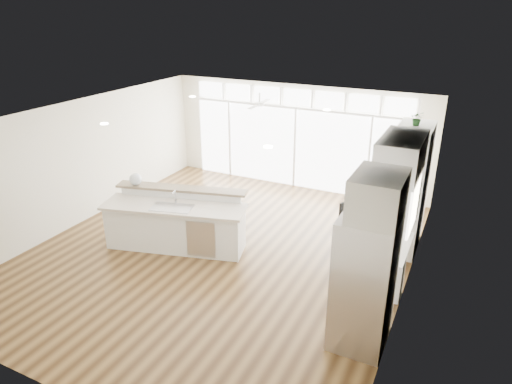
% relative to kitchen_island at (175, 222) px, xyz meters
% --- Properties ---
extents(floor, '(7.00, 8.00, 0.02)m').
position_rel_kitchen_island_xyz_m(floor, '(0.89, 0.25, -0.57)').
color(floor, '#442C15').
rests_on(floor, ground).
extents(ceiling, '(7.00, 8.00, 0.02)m').
position_rel_kitchen_island_xyz_m(ceiling, '(0.89, 0.25, 2.14)').
color(ceiling, white).
rests_on(ceiling, wall_back).
extents(wall_back, '(7.00, 0.04, 2.70)m').
position_rel_kitchen_island_xyz_m(wall_back, '(0.89, 4.25, 0.79)').
color(wall_back, silver).
rests_on(wall_back, floor).
extents(wall_front, '(7.00, 0.04, 2.70)m').
position_rel_kitchen_island_xyz_m(wall_front, '(0.89, -3.75, 0.79)').
color(wall_front, silver).
rests_on(wall_front, floor).
extents(wall_left, '(0.04, 8.00, 2.70)m').
position_rel_kitchen_island_xyz_m(wall_left, '(-2.61, 0.25, 0.79)').
color(wall_left, silver).
rests_on(wall_left, floor).
extents(wall_right, '(0.04, 8.00, 2.70)m').
position_rel_kitchen_island_xyz_m(wall_right, '(4.39, 0.25, 0.79)').
color(wall_right, silver).
rests_on(wall_right, floor).
extents(glass_wall, '(5.80, 0.06, 2.08)m').
position_rel_kitchen_island_xyz_m(glass_wall, '(0.89, 4.19, 0.49)').
color(glass_wall, silver).
rests_on(glass_wall, wall_back).
extents(transom_row, '(5.90, 0.06, 0.40)m').
position_rel_kitchen_island_xyz_m(transom_row, '(0.89, 4.19, 1.82)').
color(transom_row, silver).
rests_on(transom_row, wall_back).
extents(desk_window, '(0.04, 0.85, 0.85)m').
position_rel_kitchen_island_xyz_m(desk_window, '(4.35, 0.55, 0.99)').
color(desk_window, white).
rests_on(desk_window, wall_right).
extents(ceiling_fan, '(1.16, 1.16, 0.32)m').
position_rel_kitchen_island_xyz_m(ceiling_fan, '(0.39, 3.05, 1.92)').
color(ceiling_fan, white).
rests_on(ceiling_fan, ceiling).
extents(recessed_lights, '(3.40, 3.00, 0.02)m').
position_rel_kitchen_island_xyz_m(recessed_lights, '(0.89, 0.45, 2.12)').
color(recessed_lights, '#EDE4CA').
rests_on(recessed_lights, ceiling).
extents(oven_cabinet, '(0.64, 1.20, 2.50)m').
position_rel_kitchen_island_xyz_m(oven_cabinet, '(4.06, 2.05, 0.69)').
color(oven_cabinet, white).
rests_on(oven_cabinet, floor).
extents(desk_nook, '(0.72, 1.30, 0.76)m').
position_rel_kitchen_island_xyz_m(desk_nook, '(4.02, 0.55, -0.18)').
color(desk_nook, white).
rests_on(desk_nook, floor).
extents(upper_cabinets, '(0.64, 1.30, 0.64)m').
position_rel_kitchen_island_xyz_m(upper_cabinets, '(4.06, 0.55, 1.79)').
color(upper_cabinets, white).
rests_on(upper_cabinets, wall_right).
extents(refrigerator, '(0.76, 0.90, 2.00)m').
position_rel_kitchen_island_xyz_m(refrigerator, '(4.00, -1.10, 0.44)').
color(refrigerator, silver).
rests_on(refrigerator, floor).
extents(fridge_cabinet, '(0.64, 0.90, 0.60)m').
position_rel_kitchen_island_xyz_m(fridge_cabinet, '(4.06, -1.10, 1.74)').
color(fridge_cabinet, white).
rests_on(fridge_cabinet, wall_right).
extents(framed_photos, '(0.06, 0.22, 0.80)m').
position_rel_kitchen_island_xyz_m(framed_photos, '(4.35, 1.17, 0.84)').
color(framed_photos, black).
rests_on(framed_photos, wall_right).
extents(kitchen_island, '(3.01, 1.76, 1.12)m').
position_rel_kitchen_island_xyz_m(kitchen_island, '(0.00, 0.00, 0.00)').
color(kitchen_island, white).
rests_on(kitchen_island, floor).
extents(rug, '(1.02, 0.85, 0.01)m').
position_rel_kitchen_island_xyz_m(rug, '(3.52, 1.30, -0.56)').
color(rug, '#3E1E13').
rests_on(rug, floor).
extents(office_chair, '(0.74, 0.72, 1.10)m').
position_rel_kitchen_island_xyz_m(office_chair, '(3.28, 1.19, -0.01)').
color(office_chair, black).
rests_on(office_chair, floor).
extents(fishbowl, '(0.32, 0.32, 0.25)m').
position_rel_kitchen_island_xyz_m(fishbowl, '(-1.02, 0.14, 0.69)').
color(fishbowl, silver).
rests_on(fishbowl, kitchen_island).
extents(monitor, '(0.12, 0.52, 0.43)m').
position_rel_kitchen_island_xyz_m(monitor, '(3.94, 0.55, 0.41)').
color(monitor, black).
rests_on(monitor, desk_nook).
extents(keyboard, '(0.16, 0.36, 0.02)m').
position_rel_kitchen_island_xyz_m(keyboard, '(3.77, 0.55, 0.21)').
color(keyboard, silver).
rests_on(keyboard, desk_nook).
extents(potted_plant, '(0.27, 0.29, 0.21)m').
position_rel_kitchen_island_xyz_m(potted_plant, '(4.06, 2.05, 2.04)').
color(potted_plant, '#2D632A').
rests_on(potted_plant, oven_cabinet).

